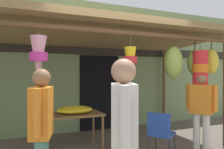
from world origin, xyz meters
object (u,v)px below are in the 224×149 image
at_px(folding_chair, 161,131).
at_px(wicker_basket_by_table, 125,142).
at_px(shopper_by_bananas, 201,107).
at_px(flower_heap_on_table, 76,110).
at_px(display_table, 70,118).
at_px(vendor_in_orange, 42,124).
at_px(customer_foreground, 123,134).

relative_size(folding_chair, wicker_basket_by_table, 2.12).
relative_size(folding_chair, shopper_by_bananas, 0.56).
bearing_deg(flower_heap_on_table, display_table, 169.84).
height_order(display_table, shopper_by_bananas, shopper_by_bananas).
height_order(wicker_basket_by_table, vendor_in_orange, vendor_in_orange).
distance_m(wicker_basket_by_table, shopper_by_bananas, 1.66).
bearing_deg(folding_chair, flower_heap_on_table, 137.47).
bearing_deg(display_table, wicker_basket_by_table, -17.08).
xyz_separation_m(display_table, flower_heap_on_table, (0.10, -0.02, 0.15)).
bearing_deg(shopper_by_bananas, display_table, 153.73).
xyz_separation_m(flower_heap_on_table, customer_foreground, (-0.21, -2.60, 0.19)).
bearing_deg(folding_chair, display_table, 139.28).
bearing_deg(wicker_basket_by_table, display_table, 162.92).
bearing_deg(vendor_in_orange, flower_heap_on_table, 63.72).
bearing_deg(wicker_basket_by_table, flower_heap_on_table, 162.21).
distance_m(wicker_basket_by_table, vendor_in_orange, 2.38).
xyz_separation_m(folding_chair, shopper_by_bananas, (0.96, 0.02, 0.38)).
height_order(display_table, customer_foreground, customer_foreground).
distance_m(flower_heap_on_table, vendor_in_orange, 1.86).
relative_size(flower_heap_on_table, shopper_by_bananas, 0.48).
xyz_separation_m(folding_chair, customer_foreground, (-1.45, -1.46, 0.48)).
height_order(folding_chair, shopper_by_bananas, shopper_by_bananas).
relative_size(wicker_basket_by_table, shopper_by_bananas, 0.26).
height_order(vendor_in_orange, shopper_by_bananas, vendor_in_orange).
relative_size(display_table, shopper_by_bananas, 0.84).
xyz_separation_m(folding_chair, vendor_in_orange, (-2.06, -0.53, 0.42)).
relative_size(display_table, vendor_in_orange, 0.80).
xyz_separation_m(display_table, vendor_in_orange, (-0.72, -1.69, 0.29)).
xyz_separation_m(vendor_in_orange, customer_foreground, (0.61, -0.93, 0.05)).
bearing_deg(display_table, vendor_in_orange, -113.16).
relative_size(customer_foreground, shopper_by_bananas, 1.10).
relative_size(vendor_in_orange, customer_foreground, 0.95).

